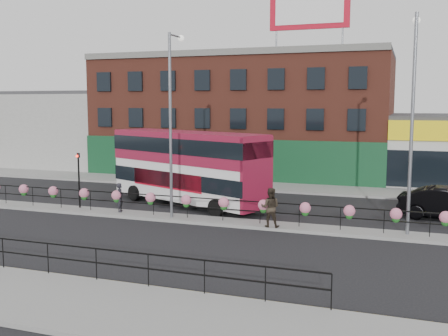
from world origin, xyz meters
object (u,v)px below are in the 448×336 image
(pedestrian_a, at_px, (120,197))
(lamp_column_west, at_px, (172,109))
(double_decker_bus, at_px, (188,161))
(pedestrian_b, at_px, (270,207))
(lamp_column_east, at_px, (413,105))

(pedestrian_a, height_order, lamp_column_west, lamp_column_west)
(pedestrian_a, bearing_deg, double_decker_bus, -52.07)
(double_decker_bus, relative_size, pedestrian_a, 6.92)
(pedestrian_b, bearing_deg, double_decker_bus, -40.71)
(double_decker_bus, relative_size, pedestrian_b, 5.78)
(pedestrian_a, distance_m, lamp_column_west, 5.94)
(pedestrian_b, xyz_separation_m, lamp_column_east, (6.37, 0.98, 5.00))
(double_decker_bus, relative_size, lamp_column_east, 1.11)
(pedestrian_b, bearing_deg, pedestrian_a, -10.65)
(lamp_column_east, bearing_deg, pedestrian_a, -178.98)
(double_decker_bus, height_order, lamp_column_east, lamp_column_east)
(pedestrian_b, relative_size, lamp_column_east, 0.19)
(pedestrian_a, relative_size, pedestrian_b, 0.84)
(pedestrian_b, distance_m, lamp_column_west, 7.30)
(lamp_column_west, bearing_deg, lamp_column_east, 1.86)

